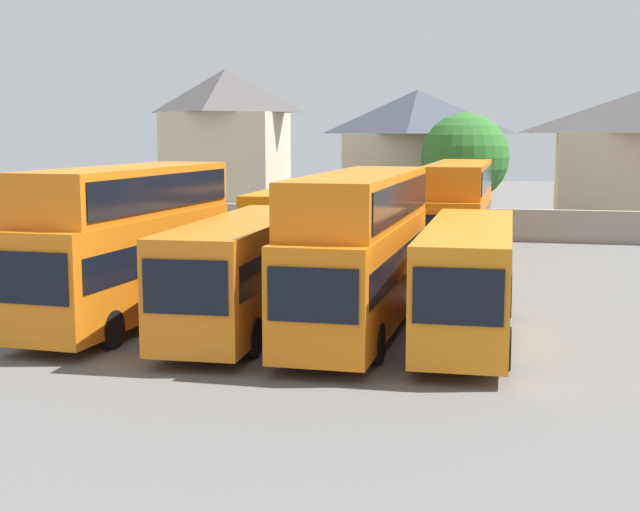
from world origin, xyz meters
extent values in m
plane|color=#605E5B|center=(0.00, 18.00, 0.00)|extent=(140.00, 140.00, 0.00)
cube|color=gray|center=(0.00, 24.41, 0.90)|extent=(56.00, 0.50, 1.80)
cube|color=orange|center=(-5.52, -0.23, 1.90)|extent=(3.15, 10.61, 3.08)
cube|color=black|center=(-5.82, -5.48, 2.27)|extent=(2.24, 0.21, 1.39)
cube|color=black|center=(-5.52, -0.23, 2.27)|extent=(3.14, 9.77, 0.97)
cube|color=orange|center=(-5.50, 0.03, 4.20)|extent=(3.07, 10.08, 1.52)
cube|color=black|center=(-5.50, 0.03, 4.20)|extent=(3.13, 9.56, 1.06)
cylinder|color=black|center=(-4.53, -3.54, 0.55)|extent=(0.36, 1.12, 1.10)
cylinder|color=black|center=(-6.87, -3.40, 0.55)|extent=(0.36, 1.12, 1.10)
cylinder|color=black|center=(-4.16, 2.95, 0.55)|extent=(0.36, 1.12, 1.10)
cylinder|color=black|center=(-6.50, 3.08, 0.55)|extent=(0.36, 1.12, 1.10)
cube|color=orange|center=(-1.62, -0.32, 1.88)|extent=(2.87, 10.81, 3.04)
cube|color=black|center=(-1.43, -5.70, 2.24)|extent=(2.20, 0.16, 1.37)
cube|color=black|center=(-1.62, -0.32, 2.24)|extent=(2.88, 9.95, 0.96)
cylinder|color=black|center=(-0.36, -3.61, 0.55)|extent=(0.34, 1.11, 1.10)
cylinder|color=black|center=(-2.65, -3.69, 0.55)|extent=(0.34, 1.11, 1.10)
cylinder|color=black|center=(-0.59, 3.04, 0.55)|extent=(0.34, 1.11, 1.10)
cylinder|color=black|center=(-2.89, 2.96, 0.55)|extent=(0.34, 1.11, 1.10)
cube|color=orange|center=(1.89, 0.09, 1.83)|extent=(2.69, 11.70, 2.95)
cube|color=black|center=(1.81, -5.76, 2.19)|extent=(2.24, 0.11, 1.33)
cube|color=black|center=(1.89, 0.09, 2.19)|extent=(2.72, 10.76, 0.93)
cube|color=orange|center=(1.90, 0.38, 4.06)|extent=(2.64, 11.11, 1.51)
cube|color=black|center=(1.90, 0.38, 4.06)|extent=(2.72, 10.53, 1.06)
cylinder|color=black|center=(3.01, -3.54, 0.55)|extent=(0.31, 1.10, 1.10)
cylinder|color=black|center=(0.67, -3.51, 0.55)|extent=(0.31, 1.10, 1.10)
cylinder|color=black|center=(3.11, 3.69, 0.55)|extent=(0.31, 1.10, 1.10)
cylinder|color=black|center=(0.77, 3.72, 0.55)|extent=(0.31, 1.10, 1.10)
cube|color=orange|center=(5.16, -0.03, 1.86)|extent=(2.53, 10.72, 3.01)
cube|color=black|center=(5.22, -5.40, 2.23)|extent=(2.13, 0.10, 1.36)
cube|color=black|center=(5.16, -0.03, 2.23)|extent=(2.56, 9.87, 0.95)
cylinder|color=black|center=(6.31, -3.33, 0.55)|extent=(0.31, 1.10, 1.10)
cylinder|color=black|center=(4.08, -3.36, 0.55)|extent=(0.31, 1.10, 1.10)
cylinder|color=black|center=(6.24, 3.30, 0.55)|extent=(0.31, 1.10, 1.10)
cylinder|color=black|center=(4.01, 3.27, 0.55)|extent=(0.31, 1.10, 1.10)
cube|color=orange|center=(-3.86, 14.67, 1.88)|extent=(2.67, 11.16, 3.04)
cube|color=black|center=(-3.74, 9.09, 2.24)|extent=(2.14, 0.13, 1.37)
cube|color=black|center=(-3.86, 14.67, 2.24)|extent=(2.69, 10.27, 0.96)
cylinder|color=black|center=(-2.67, 11.25, 0.55)|extent=(0.32, 1.11, 1.10)
cylinder|color=black|center=(-4.90, 11.20, 0.55)|extent=(0.32, 1.11, 1.10)
cylinder|color=black|center=(-2.81, 18.13, 0.55)|extent=(0.32, 1.11, 1.10)
cylinder|color=black|center=(-5.05, 18.09, 0.55)|extent=(0.32, 1.11, 1.10)
cube|color=orange|center=(0.52, 14.71, 1.92)|extent=(2.62, 11.29, 3.12)
cube|color=black|center=(0.61, 9.06, 2.29)|extent=(2.14, 0.11, 1.41)
cube|color=black|center=(0.52, 14.71, 2.29)|extent=(2.64, 10.39, 0.98)
cylinder|color=black|center=(1.69, 11.24, 0.55)|extent=(0.32, 1.10, 1.10)
cylinder|color=black|center=(-0.55, 11.20, 0.55)|extent=(0.32, 1.10, 1.10)
cylinder|color=black|center=(1.58, 18.21, 0.55)|extent=(0.32, 1.10, 1.10)
cylinder|color=black|center=(-0.66, 18.18, 0.55)|extent=(0.32, 1.10, 1.10)
cube|color=orange|center=(3.83, 14.65, 1.81)|extent=(2.49, 11.42, 2.91)
cube|color=black|center=(3.82, 8.92, 2.16)|extent=(2.16, 0.09, 1.31)
cube|color=black|center=(3.83, 14.65, 2.16)|extent=(2.52, 10.51, 0.92)
cube|color=orange|center=(3.83, 14.94, 3.97)|extent=(2.44, 10.85, 1.40)
cube|color=black|center=(3.83, 14.94, 3.97)|extent=(2.52, 10.28, 0.98)
cylinder|color=black|center=(4.95, 11.11, 0.55)|extent=(0.30, 1.10, 1.10)
cylinder|color=black|center=(2.69, 11.12, 0.55)|extent=(0.30, 1.10, 1.10)
cylinder|color=black|center=(4.97, 18.19, 0.55)|extent=(0.30, 1.10, 1.10)
cylinder|color=black|center=(2.71, 18.19, 0.55)|extent=(0.30, 1.10, 1.10)
cube|color=beige|center=(-13.55, 33.22, 3.70)|extent=(7.53, 6.49, 7.40)
pyramid|color=#514C4C|center=(-13.55, 33.22, 8.89)|extent=(7.90, 6.82, 2.99)
cube|color=beige|center=(-0.21, 32.70, 2.98)|extent=(8.61, 7.43, 5.96)
pyramid|color=#3D424C|center=(-0.21, 32.70, 7.38)|extent=(9.04, 7.80, 2.84)
cylinder|color=brown|center=(3.28, 26.91, 1.39)|extent=(0.57, 0.57, 2.78)
sphere|color=#2D6B28|center=(3.28, 26.91, 4.59)|extent=(5.17, 5.17, 5.17)
camera|label=1|loc=(6.59, -25.99, 6.03)|focal=49.84mm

